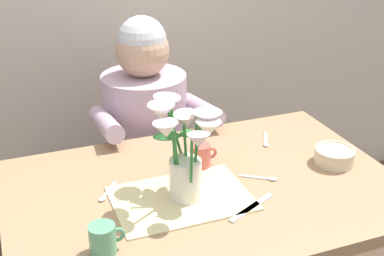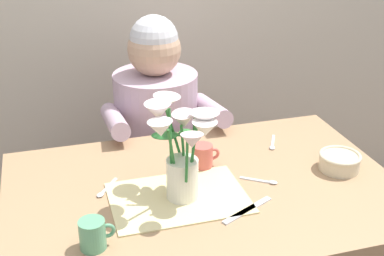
% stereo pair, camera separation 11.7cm
% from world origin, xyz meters
% --- Properties ---
extents(dining_table, '(1.20, 0.80, 0.74)m').
position_xyz_m(dining_table, '(0.00, 0.00, 0.64)').
color(dining_table, '#9E7A56').
rests_on(dining_table, ground_plane).
extents(seated_person, '(0.45, 0.47, 1.14)m').
position_xyz_m(seated_person, '(-0.01, 0.62, 0.56)').
color(seated_person, '#4C4C56').
rests_on(seated_person, ground_plane).
extents(striped_placemat, '(0.40, 0.28, 0.00)m').
position_xyz_m(striped_placemat, '(-0.09, -0.04, 0.74)').
color(striped_placemat, beige).
rests_on(striped_placemat, dining_table).
extents(flower_vase, '(0.24, 0.30, 0.31)m').
position_xyz_m(flower_vase, '(-0.08, -0.04, 0.92)').
color(flower_vase, silver).
rests_on(flower_vase, dining_table).
extents(ceramic_bowl, '(0.14, 0.14, 0.06)m').
position_xyz_m(ceramic_bowl, '(0.45, -0.02, 0.77)').
color(ceramic_bowl, beige).
rests_on(ceramic_bowl, dining_table).
extents(dinner_knife, '(0.18, 0.10, 0.00)m').
position_xyz_m(dinner_knife, '(0.08, -0.16, 0.74)').
color(dinner_knife, silver).
rests_on(dinner_knife, dining_table).
extents(ceramic_mug, '(0.09, 0.07, 0.08)m').
position_xyz_m(ceramic_mug, '(0.03, 0.12, 0.78)').
color(ceramic_mug, '#CC564C').
rests_on(ceramic_mug, dining_table).
extents(coffee_cup, '(0.09, 0.07, 0.08)m').
position_xyz_m(coffee_cup, '(-0.36, -0.20, 0.78)').
color(coffee_cup, '#569970').
rests_on(coffee_cup, dining_table).
extents(spoon_0, '(0.11, 0.08, 0.01)m').
position_xyz_m(spoon_0, '(0.19, -0.03, 0.74)').
color(spoon_0, silver).
rests_on(spoon_0, dining_table).
extents(spoon_2, '(0.07, 0.11, 0.01)m').
position_xyz_m(spoon_2, '(0.32, 0.20, 0.74)').
color(spoon_2, silver).
rests_on(spoon_2, dining_table).
extents(spoon_3, '(0.08, 0.11, 0.01)m').
position_xyz_m(spoon_3, '(-0.30, 0.06, 0.74)').
color(spoon_3, silver).
rests_on(spoon_3, dining_table).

